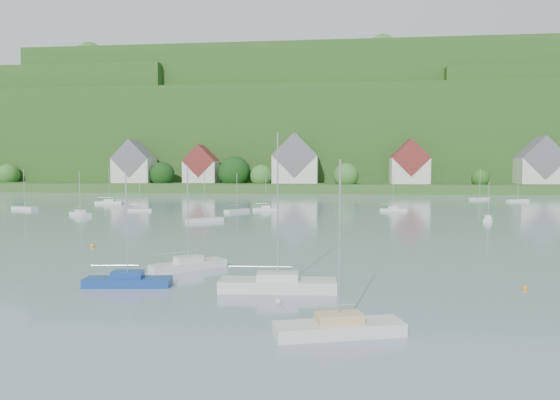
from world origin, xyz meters
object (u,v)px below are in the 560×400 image
(near_sailboat_1, at_px, (128,280))
(near_sailboat_3, at_px, (188,264))
(near_sailboat_4, at_px, (278,284))
(near_sailboat_2, at_px, (339,326))

(near_sailboat_1, distance_m, near_sailboat_3, 6.92)
(near_sailboat_3, xyz_separation_m, near_sailboat_4, (8.32, -6.72, 0.07))
(near_sailboat_1, distance_m, near_sailboat_2, 17.77)
(near_sailboat_2, bearing_deg, near_sailboat_4, 98.64)
(near_sailboat_1, relative_size, near_sailboat_2, 0.93)
(near_sailboat_2, distance_m, near_sailboat_3, 20.09)
(near_sailboat_2, height_order, near_sailboat_3, near_sailboat_2)
(near_sailboat_1, height_order, near_sailboat_3, near_sailboat_3)
(near_sailboat_3, bearing_deg, near_sailboat_4, -82.46)
(near_sailboat_3, distance_m, near_sailboat_4, 10.69)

